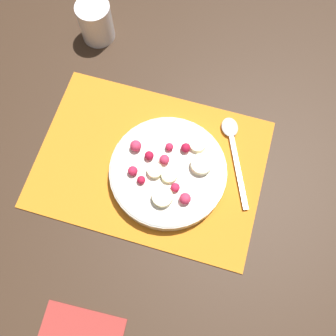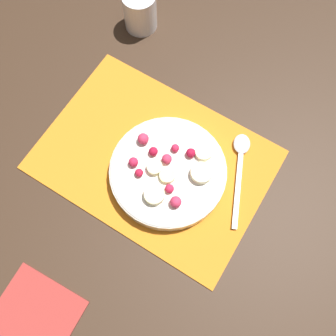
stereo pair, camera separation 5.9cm
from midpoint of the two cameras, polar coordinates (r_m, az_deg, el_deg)
name	(u,v)px [view 2 (the right image)]	position (r m, az deg, el deg)	size (l,w,h in m)	color
ground_plane	(154,160)	(0.70, 0.27, 0.95)	(3.00, 3.00, 0.00)	#382619
placemat	(154,159)	(0.69, 0.27, 1.03)	(0.41, 0.29, 0.01)	orange
fruit_bowl	(168,171)	(0.66, 2.53, -0.85)	(0.21, 0.21, 0.05)	silver
spoon	(240,159)	(0.70, 13.32, 1.03)	(0.09, 0.17, 0.01)	silver
drinking_glass	(140,11)	(0.83, -2.12, 22.62)	(0.07, 0.07, 0.08)	white
napkin	(36,314)	(0.67, -17.06, -20.85)	(0.14, 0.12, 0.01)	#A3332D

